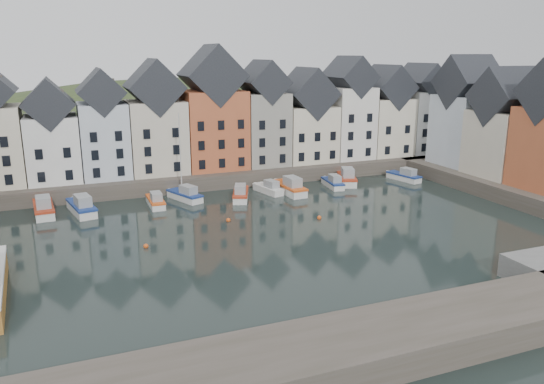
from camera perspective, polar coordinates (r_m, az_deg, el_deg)
ground at (r=54.58m, az=1.81°, el=-5.11°), size 260.00×260.00×0.00m
far_quay at (r=81.64m, az=-6.61°, el=2.25°), size 90.00×16.00×2.00m
right_quay at (r=78.28m, az=26.55°, el=0.22°), size 14.00×54.00×2.00m
near_wall at (r=32.34m, az=1.07°, el=-18.07°), size 50.00×6.00×2.00m
hillside at (r=111.23m, az=-9.86°, el=-4.64°), size 153.60×70.40×64.00m
far_terrace at (r=79.31m, az=-4.13°, el=7.71°), size 72.37×8.16×17.78m
right_terrace at (r=79.57m, az=24.02°, el=6.54°), size 8.30×24.25×16.36m
mooring_buoys at (r=57.92m, az=-3.94°, el=-3.79°), size 20.50×5.50×0.50m
boat_a at (r=67.95m, az=-23.34°, el=-1.63°), size 2.60×7.01×2.64m
boat_b at (r=66.82m, az=-19.78°, el=-1.55°), size 3.39×7.16×2.64m
boat_c at (r=67.53m, az=-12.40°, el=-0.98°), size 1.75×5.49×2.10m
boat_d at (r=69.46m, az=-9.30°, el=-0.30°), size 3.90×6.20×11.36m
boat_e at (r=69.17m, az=-3.39°, el=-0.23°), size 3.89×6.31×2.32m
boat_f at (r=72.14m, az=-0.34°, el=0.36°), size 2.88×5.59×2.05m
boat_g at (r=71.96m, az=1.91°, el=0.47°), size 2.63×7.13×2.69m
boat_h at (r=75.83m, az=6.58°, el=0.98°), size 2.36×5.61×2.09m
boat_i at (r=78.28m, az=8.04°, el=1.51°), size 4.61×7.31×2.69m
boat_j at (r=81.72m, az=14.08°, el=1.65°), size 2.93×5.88×2.16m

